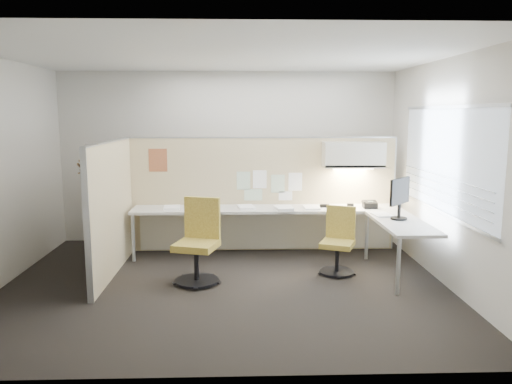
{
  "coord_description": "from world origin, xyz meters",
  "views": [
    {
      "loc": [
        0.19,
        -6.03,
        2.12
      ],
      "look_at": [
        0.42,
        0.8,
        1.04
      ],
      "focal_mm": 35.0,
      "sensor_mm": 36.0,
      "label": 1
    }
  ],
  "objects_px": {
    "chair_left": "(198,244)",
    "monitor": "(400,196)",
    "chair_right": "(338,243)",
    "phone": "(370,205)",
    "desk": "(290,218)"
  },
  "relations": [
    {
      "from": "chair_left",
      "to": "monitor",
      "type": "relative_size",
      "value": 1.91
    },
    {
      "from": "chair_right",
      "to": "phone",
      "type": "relative_size",
      "value": 4.1
    },
    {
      "from": "chair_left",
      "to": "chair_right",
      "type": "relative_size",
      "value": 1.2
    },
    {
      "from": "desk",
      "to": "monitor",
      "type": "relative_size",
      "value": 7.27
    },
    {
      "from": "desk",
      "to": "phone",
      "type": "bearing_deg",
      "value": 3.57
    },
    {
      "from": "chair_left",
      "to": "desk",
      "type": "bearing_deg",
      "value": 54.9
    },
    {
      "from": "chair_left",
      "to": "phone",
      "type": "height_order",
      "value": "chair_left"
    },
    {
      "from": "chair_left",
      "to": "chair_right",
      "type": "bearing_deg",
      "value": 25.21
    },
    {
      "from": "desk",
      "to": "monitor",
      "type": "xyz_separation_m",
      "value": [
        1.37,
        -0.75,
        0.45
      ]
    },
    {
      "from": "desk",
      "to": "monitor",
      "type": "distance_m",
      "value": 1.62
    },
    {
      "from": "chair_right",
      "to": "phone",
      "type": "bearing_deg",
      "value": 75.25
    },
    {
      "from": "monitor",
      "to": "phone",
      "type": "distance_m",
      "value": 0.89
    },
    {
      "from": "chair_left",
      "to": "monitor",
      "type": "bearing_deg",
      "value": 21.87
    },
    {
      "from": "desk",
      "to": "chair_left",
      "type": "distance_m",
      "value": 1.63
    },
    {
      "from": "chair_right",
      "to": "chair_left",
      "type": "bearing_deg",
      "value": -147.93
    }
  ]
}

